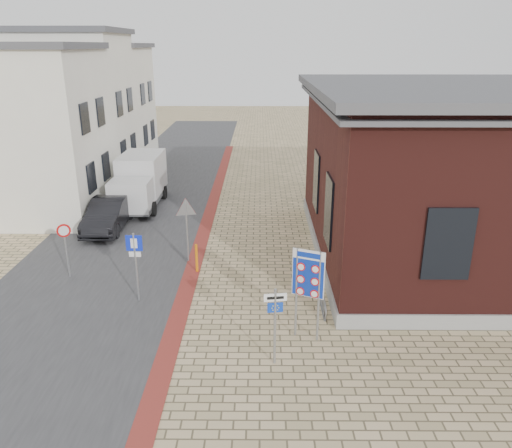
% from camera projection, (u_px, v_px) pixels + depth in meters
% --- Properties ---
extents(ground, '(120.00, 120.00, 0.00)m').
position_uv_depth(ground, '(239.00, 346.00, 14.34)').
color(ground, tan).
rests_on(ground, ground).
extents(road_strip, '(7.00, 60.00, 0.02)m').
position_uv_depth(road_strip, '(153.00, 196.00, 28.50)').
color(road_strip, '#38383A').
rests_on(road_strip, ground).
extents(curb_strip, '(0.60, 40.00, 0.02)m').
position_uv_depth(curb_strip, '(206.00, 227.00, 23.76)').
color(curb_strip, maroon).
rests_on(curb_strip, ground).
extents(brick_building, '(13.00, 13.00, 6.80)m').
position_uv_depth(brick_building, '(472.00, 171.00, 19.68)').
color(brick_building, gray).
rests_on(brick_building, ground).
extents(townhouse_near, '(7.40, 6.40, 8.30)m').
position_uv_depth(townhouse_near, '(23.00, 132.00, 24.31)').
color(townhouse_near, white).
rests_on(townhouse_near, ground).
extents(townhouse_mid, '(7.40, 6.40, 9.10)m').
position_uv_depth(townhouse_mid, '(67.00, 109.00, 29.82)').
color(townhouse_mid, white).
rests_on(townhouse_mid, ground).
extents(townhouse_far, '(7.40, 6.40, 8.30)m').
position_uv_depth(townhouse_far, '(98.00, 104.00, 35.60)').
color(townhouse_far, white).
rests_on(townhouse_far, ground).
extents(bike_rack, '(0.08, 1.80, 0.60)m').
position_uv_depth(bike_rack, '(322.00, 302.00, 16.30)').
color(bike_rack, slate).
rests_on(bike_rack, ground).
extents(sedan, '(1.57, 4.39, 1.44)m').
position_uv_depth(sedan, '(108.00, 214.00, 23.29)').
color(sedan, black).
rests_on(sedan, ground).
extents(box_truck, '(2.21, 5.13, 2.68)m').
position_uv_depth(box_truck, '(140.00, 181.00, 26.37)').
color(box_truck, slate).
rests_on(box_truck, ground).
extents(border_sign, '(0.90, 0.42, 2.80)m').
position_uv_depth(border_sign, '(308.00, 276.00, 14.12)').
color(border_sign, gray).
rests_on(border_sign, ground).
extents(essen_sign, '(0.61, 0.12, 2.25)m').
position_uv_depth(essen_sign, '(275.00, 315.00, 13.10)').
color(essen_sign, gray).
rests_on(essen_sign, ground).
extents(parking_sign, '(0.54, 0.07, 2.45)m').
position_uv_depth(parking_sign, '(135.00, 256.00, 16.35)').
color(parking_sign, gray).
rests_on(parking_sign, ground).
extents(yield_sign, '(0.91, 0.25, 2.59)m').
position_uv_depth(yield_sign, '(186.00, 214.00, 19.33)').
color(yield_sign, gray).
rests_on(yield_sign, ground).
extents(speed_sign, '(0.47, 0.22, 2.11)m').
position_uv_depth(speed_sign, '(65.00, 243.00, 18.16)').
color(speed_sign, gray).
rests_on(speed_sign, ground).
extents(bollard, '(0.12, 0.12, 1.13)m').
position_uv_depth(bollard, '(197.00, 258.00, 18.87)').
color(bollard, orange).
rests_on(bollard, ground).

